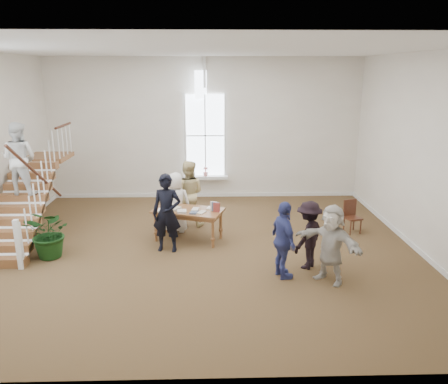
{
  "coord_description": "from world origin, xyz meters",
  "views": [
    {
      "loc": [
        0.21,
        -9.57,
        4.07
      ],
      "look_at": [
        0.49,
        0.4,
        1.29
      ],
      "focal_mm": 35.0,
      "sensor_mm": 36.0,
      "label": 1
    }
  ],
  "objects_px": {
    "elderly_woman": "(176,202)",
    "side_chair": "(351,215)",
    "woman_cluster_b": "(308,235)",
    "woman_cluster_a": "(284,240)",
    "floor_plant": "(51,233)",
    "library_table": "(187,213)",
    "police_officer": "(167,213)",
    "person_yellow": "(188,193)",
    "woman_cluster_c": "(331,244)"
  },
  "relations": [
    {
      "from": "elderly_woman",
      "to": "side_chair",
      "type": "bearing_deg",
      "value": -176.92
    },
    {
      "from": "woman_cluster_b",
      "to": "side_chair",
      "type": "bearing_deg",
      "value": -178.26
    },
    {
      "from": "woman_cluster_a",
      "to": "floor_plant",
      "type": "bearing_deg",
      "value": 61.71
    },
    {
      "from": "library_table",
      "to": "police_officer",
      "type": "distance_m",
      "value": 0.81
    },
    {
      "from": "elderly_woman",
      "to": "side_chair",
      "type": "xyz_separation_m",
      "value": [
        4.55,
        -0.16,
        -0.32
      ]
    },
    {
      "from": "person_yellow",
      "to": "floor_plant",
      "type": "height_order",
      "value": "person_yellow"
    },
    {
      "from": "elderly_woman",
      "to": "woman_cluster_b",
      "type": "bearing_deg",
      "value": 147.87
    },
    {
      "from": "police_officer",
      "to": "woman_cluster_c",
      "type": "bearing_deg",
      "value": -18.11
    },
    {
      "from": "person_yellow",
      "to": "woman_cluster_b",
      "type": "bearing_deg",
      "value": 144.39
    },
    {
      "from": "police_officer",
      "to": "floor_plant",
      "type": "height_order",
      "value": "police_officer"
    },
    {
      "from": "police_officer",
      "to": "woman_cluster_b",
      "type": "height_order",
      "value": "police_officer"
    },
    {
      "from": "woman_cluster_b",
      "to": "floor_plant",
      "type": "relative_size",
      "value": 1.27
    },
    {
      "from": "library_table",
      "to": "woman_cluster_c",
      "type": "xyz_separation_m",
      "value": [
        2.94,
        -2.3,
        0.09
      ]
    },
    {
      "from": "side_chair",
      "to": "elderly_woman",
      "type": "bearing_deg",
      "value": 161.14
    },
    {
      "from": "person_yellow",
      "to": "floor_plant",
      "type": "relative_size",
      "value": 1.54
    },
    {
      "from": "woman_cluster_b",
      "to": "woman_cluster_c",
      "type": "distance_m",
      "value": 0.72
    },
    {
      "from": "library_table",
      "to": "side_chair",
      "type": "xyz_separation_m",
      "value": [
        4.22,
        0.44,
        -0.23
      ]
    },
    {
      "from": "person_yellow",
      "to": "woman_cluster_c",
      "type": "distance_m",
      "value": 4.51
    },
    {
      "from": "woman_cluster_b",
      "to": "floor_plant",
      "type": "xyz_separation_m",
      "value": [
        -5.63,
        0.68,
        -0.16
      ]
    },
    {
      "from": "elderly_woman",
      "to": "person_yellow",
      "type": "relative_size",
      "value": 0.89
    },
    {
      "from": "person_yellow",
      "to": "side_chair",
      "type": "relative_size",
      "value": 2.08
    },
    {
      "from": "woman_cluster_a",
      "to": "woman_cluster_b",
      "type": "distance_m",
      "value": 0.75
    },
    {
      "from": "police_officer",
      "to": "person_yellow",
      "type": "height_order",
      "value": "police_officer"
    },
    {
      "from": "library_table",
      "to": "side_chair",
      "type": "distance_m",
      "value": 4.25
    },
    {
      "from": "floor_plant",
      "to": "library_table",
      "type": "bearing_deg",
      "value": 18.02
    },
    {
      "from": "elderly_woman",
      "to": "woman_cluster_c",
      "type": "height_order",
      "value": "woman_cluster_c"
    },
    {
      "from": "person_yellow",
      "to": "side_chair",
      "type": "height_order",
      "value": "person_yellow"
    },
    {
      "from": "library_table",
      "to": "woman_cluster_a",
      "type": "xyz_separation_m",
      "value": [
        2.04,
        -2.1,
        0.1
      ]
    },
    {
      "from": "library_table",
      "to": "police_officer",
      "type": "bearing_deg",
      "value": -105.04
    },
    {
      "from": "police_officer",
      "to": "floor_plant",
      "type": "distance_m",
      "value": 2.61
    },
    {
      "from": "police_officer",
      "to": "person_yellow",
      "type": "xyz_separation_m",
      "value": [
        0.4,
        1.75,
        -0.02
      ]
    },
    {
      "from": "person_yellow",
      "to": "woman_cluster_b",
      "type": "height_order",
      "value": "person_yellow"
    },
    {
      "from": "woman_cluster_c",
      "to": "side_chair",
      "type": "height_order",
      "value": "woman_cluster_c"
    },
    {
      "from": "woman_cluster_c",
      "to": "floor_plant",
      "type": "xyz_separation_m",
      "value": [
        -5.93,
        1.33,
        -0.22
      ]
    },
    {
      "from": "woman_cluster_a",
      "to": "floor_plant",
      "type": "relative_size",
      "value": 1.39
    },
    {
      "from": "police_officer",
      "to": "library_table",
      "type": "bearing_deg",
      "value": 64.68
    },
    {
      "from": "elderly_woman",
      "to": "person_yellow",
      "type": "xyz_separation_m",
      "value": [
        0.3,
        0.5,
        0.1
      ]
    },
    {
      "from": "woman_cluster_b",
      "to": "person_yellow",
      "type": "bearing_deg",
      "value": -96.96
    },
    {
      "from": "woman_cluster_c",
      "to": "person_yellow",
      "type": "bearing_deg",
      "value": 178.35
    },
    {
      "from": "elderly_woman",
      "to": "person_yellow",
      "type": "height_order",
      "value": "person_yellow"
    },
    {
      "from": "woman_cluster_a",
      "to": "woman_cluster_b",
      "type": "bearing_deg",
      "value": -68.78
    },
    {
      "from": "library_table",
      "to": "side_chair",
      "type": "height_order",
      "value": "side_chair"
    },
    {
      "from": "elderly_woman",
      "to": "side_chair",
      "type": "relative_size",
      "value": 1.84
    },
    {
      "from": "person_yellow",
      "to": "floor_plant",
      "type": "xyz_separation_m",
      "value": [
        -2.97,
        -2.07,
        -0.31
      ]
    },
    {
      "from": "elderly_woman",
      "to": "woman_cluster_b",
      "type": "distance_m",
      "value": 3.72
    },
    {
      "from": "police_officer",
      "to": "woman_cluster_a",
      "type": "xyz_separation_m",
      "value": [
        2.46,
        -1.45,
        -0.11
      ]
    },
    {
      "from": "elderly_woman",
      "to": "woman_cluster_a",
      "type": "bearing_deg",
      "value": 136.28
    },
    {
      "from": "side_chair",
      "to": "police_officer",
      "type": "bearing_deg",
      "value": 176.35
    },
    {
      "from": "woman_cluster_a",
      "to": "side_chair",
      "type": "height_order",
      "value": "woman_cluster_a"
    },
    {
      "from": "library_table",
      "to": "floor_plant",
      "type": "relative_size",
      "value": 1.61
    }
  ]
}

